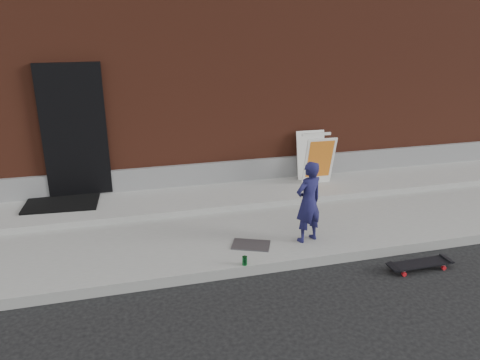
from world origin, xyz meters
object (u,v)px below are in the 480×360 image
object	(u,v)px
soda_can	(245,261)
child	(308,202)
pizza_sign	(315,158)
skateboard	(420,264)

from	to	relation	value
soda_can	child	bearing A→B (deg)	23.31
pizza_sign	soda_can	size ratio (longest dim) A/B	7.73
skateboard	pizza_sign	size ratio (longest dim) A/B	0.95
pizza_sign	child	bearing A→B (deg)	-115.91
soda_can	pizza_sign	bearing A→B (deg)	50.72
skateboard	soda_can	bearing A→B (deg)	168.58
child	pizza_sign	world-z (taller)	child
child	pizza_sign	bearing A→B (deg)	-134.20
skateboard	soda_can	world-z (taller)	soda_can
child	soda_can	xyz separation A→B (m)	(-1.06, -0.46, -0.54)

